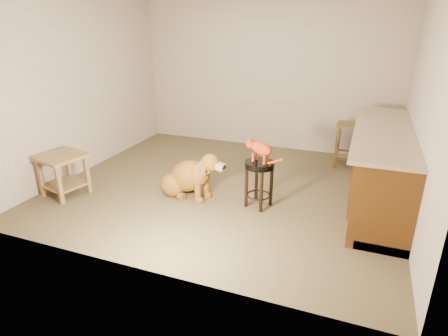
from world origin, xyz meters
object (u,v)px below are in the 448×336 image
at_px(wood_stool, 348,144).
at_px(tabby_kitten, 259,149).
at_px(side_table, 63,169).
at_px(golden_retriever, 189,177).
at_px(padded_stool, 259,175).

relative_size(wood_stool, tabby_kitten, 1.43).
distance_m(side_table, golden_retriever, 1.64).
xyz_separation_m(golden_retriever, tabby_kitten, (0.92, 0.03, 0.49)).
bearing_deg(golden_retriever, tabby_kitten, 14.83).
height_order(side_table, tabby_kitten, tabby_kitten).
distance_m(padded_stool, wood_stool, 2.03).
bearing_deg(tabby_kitten, wood_stool, 81.49).
relative_size(side_table, tabby_kitten, 1.32).
bearing_deg(wood_stool, golden_retriever, -134.82).
xyz_separation_m(wood_stool, tabby_kitten, (-0.92, -1.82, 0.39)).
xyz_separation_m(wood_stool, golden_retriever, (-1.84, -1.85, -0.10)).
height_order(padded_stool, golden_retriever, golden_retriever).
height_order(wood_stool, tabby_kitten, tabby_kitten).
distance_m(padded_stool, golden_retriever, 0.95).
bearing_deg(wood_stool, side_table, -144.51).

